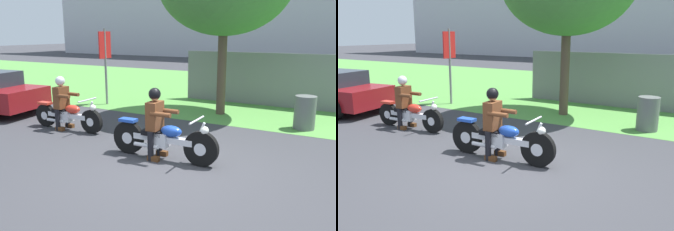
{
  "view_description": "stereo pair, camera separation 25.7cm",
  "coord_description": "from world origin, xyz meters",
  "views": [
    {
      "loc": [
        2.96,
        -5.35,
        2.45
      ],
      "look_at": [
        -0.36,
        0.53,
        0.85
      ],
      "focal_mm": 37.39,
      "sensor_mm": 36.0,
      "label": 1
    },
    {
      "loc": [
        3.18,
        -5.22,
        2.45
      ],
      "look_at": [
        -0.36,
        0.53,
        0.85
      ],
      "focal_mm": 37.39,
      "sensor_mm": 36.0,
      "label": 2
    }
  ],
  "objects": [
    {
      "name": "ground",
      "position": [
        0.0,
        0.0,
        0.0
      ],
      "size": [
        120.0,
        120.0,
        0.0
      ],
      "primitive_type": "plane",
      "color": "#38383D"
    },
    {
      "name": "grass_verge",
      "position": [
        0.0,
        9.39,
        0.0
      ],
      "size": [
        60.0,
        12.0,
        0.01
      ],
      "primitive_type": "cube",
      "color": "#549342",
      "rests_on": "ground"
    },
    {
      "name": "motorcycle_lead",
      "position": [
        -0.36,
        0.33,
        0.41
      ],
      "size": [
        2.3,
        0.66,
        0.9
      ],
      "rotation": [
        0.0,
        0.0,
        0.04
      ],
      "color": "black",
      "rests_on": "ground"
    },
    {
      "name": "rider_lead",
      "position": [
        -0.52,
        0.32,
        0.83
      ],
      "size": [
        0.56,
        0.48,
        1.42
      ],
      "rotation": [
        0.0,
        0.0,
        0.04
      ],
      "color": "black",
      "rests_on": "ground"
    },
    {
      "name": "motorcycle_follow",
      "position": [
        -3.6,
        1.0,
        0.38
      ],
      "size": [
        2.15,
        0.66,
        0.86
      ],
      "rotation": [
        0.0,
        0.0,
        0.04
      ],
      "color": "black",
      "rests_on": "ground"
    },
    {
      "name": "rider_follow",
      "position": [
        -3.77,
        1.0,
        0.8
      ],
      "size": [
        0.56,
        0.48,
        1.38
      ],
      "rotation": [
        0.0,
        0.0,
        0.04
      ],
      "color": "black",
      "rests_on": "ground"
    },
    {
      "name": "trash_can",
      "position": [
        1.7,
        4.08,
        0.44
      ],
      "size": [
        0.54,
        0.54,
        0.87
      ],
      "primitive_type": "cylinder",
      "color": "#595E5B",
      "rests_on": "ground"
    },
    {
      "name": "sign_banner",
      "position": [
        -4.87,
        4.13,
        1.72
      ],
      "size": [
        0.08,
        0.6,
        2.6
      ],
      "color": "gray",
      "rests_on": "ground"
    },
    {
      "name": "fence_segment",
      "position": [
        0.58,
        6.64,
        0.9
      ],
      "size": [
        7.0,
        0.06,
        1.8
      ],
      "primitive_type": "cube",
      "color": "slate",
      "rests_on": "ground"
    }
  ]
}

